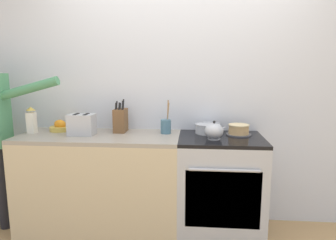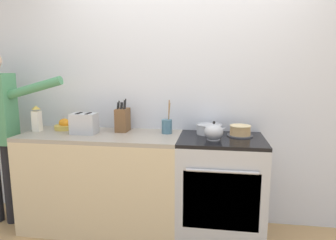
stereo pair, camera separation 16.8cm
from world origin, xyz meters
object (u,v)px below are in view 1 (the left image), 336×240
object	(u,v)px
knife_block	(121,120)
stove_range	(220,187)
layer_cake	(239,130)
mixing_bowl	(208,128)
fruit_bowl	(60,126)
tea_kettle	(214,131)
utensil_crock	(166,126)
milk_carton	(31,121)
toaster	(82,125)

from	to	relation	value
knife_block	stove_range	bearing A→B (deg)	-9.21
layer_cake	mixing_bowl	size ratio (longest dim) A/B	0.95
knife_block	fruit_bowl	world-z (taller)	knife_block
mixing_bowl	knife_block	distance (m)	0.82
tea_kettle	mixing_bowl	bearing A→B (deg)	101.22
layer_cake	tea_kettle	xyz separation A→B (m)	(-0.23, -0.18, 0.02)
tea_kettle	stove_range	bearing A→B (deg)	46.51
knife_block	utensil_crock	size ratio (longest dim) A/B	1.00
fruit_bowl	milk_carton	xyz separation A→B (m)	(-0.21, -0.13, 0.07)
layer_cake	fruit_bowl	xyz separation A→B (m)	(-1.68, 0.05, -0.00)
utensil_crock	fruit_bowl	size ratio (longest dim) A/B	1.50
utensil_crock	milk_carton	world-z (taller)	utensil_crock
tea_kettle	fruit_bowl	world-z (taller)	tea_kettle
layer_cake	toaster	size ratio (longest dim) A/B	0.93
tea_kettle	milk_carton	xyz separation A→B (m)	(-1.67, 0.10, 0.05)
layer_cake	tea_kettle	bearing A→B (deg)	-142.46
stove_range	tea_kettle	world-z (taller)	tea_kettle
tea_kettle	utensil_crock	distance (m)	0.47
stove_range	toaster	xyz separation A→B (m)	(-1.24, -0.01, 0.55)
mixing_bowl	fruit_bowl	xyz separation A→B (m)	(-1.41, -0.00, -0.00)
mixing_bowl	knife_block	world-z (taller)	knife_block
stove_range	knife_block	world-z (taller)	knife_block
toaster	layer_cake	bearing A→B (deg)	4.80
knife_block	milk_carton	size ratio (longest dim) A/B	1.27
layer_cake	knife_block	xyz separation A→B (m)	(-1.09, 0.04, 0.07)
layer_cake	toaster	world-z (taller)	toaster
utensil_crock	milk_carton	bearing A→B (deg)	-175.85
mixing_bowl	utensil_crock	size ratio (longest dim) A/B	0.76
stove_range	utensil_crock	bearing A→B (deg)	166.95
knife_block	fruit_bowl	distance (m)	0.59
milk_carton	tea_kettle	bearing A→B (deg)	-3.31
tea_kettle	toaster	world-z (taller)	toaster
knife_block	fruit_bowl	xyz separation A→B (m)	(-0.59, 0.00, -0.07)
mixing_bowl	knife_block	xyz separation A→B (m)	(-0.82, -0.00, 0.07)
mixing_bowl	utensil_crock	xyz separation A→B (m)	(-0.38, -0.04, 0.03)
stove_range	toaster	size ratio (longest dim) A/B	3.75
mixing_bowl	knife_block	size ratio (longest dim) A/B	0.76
knife_block	milk_carton	bearing A→B (deg)	-171.13
layer_cake	milk_carton	xyz separation A→B (m)	(-1.90, -0.08, 0.07)
tea_kettle	fruit_bowl	size ratio (longest dim) A/B	0.94
toaster	stove_range	bearing A→B (deg)	0.57
milk_carton	toaster	bearing A→B (deg)	-4.34
knife_block	fruit_bowl	size ratio (longest dim) A/B	1.51
layer_cake	mixing_bowl	distance (m)	0.28
utensil_crock	tea_kettle	bearing A→B (deg)	-23.53
tea_kettle	mixing_bowl	size ratio (longest dim) A/B	0.82
tea_kettle	toaster	size ratio (longest dim) A/B	0.80
tea_kettle	mixing_bowl	world-z (taller)	tea_kettle
mixing_bowl	tea_kettle	bearing A→B (deg)	-78.78
toaster	milk_carton	bearing A→B (deg)	175.66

